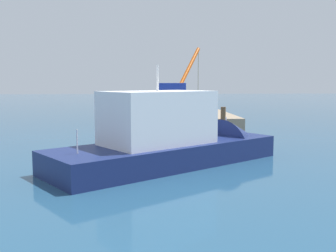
{
  "coord_description": "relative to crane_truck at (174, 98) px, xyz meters",
  "views": [
    {
      "loc": [
        28.84,
        -3.26,
        4.0
      ],
      "look_at": [
        -0.19,
        -1.22,
        0.71
      ],
      "focal_mm": 42.1,
      "sensor_mm": 36.0,
      "label": 1
    }
  ],
  "objects": [
    {
      "name": "piling_far",
      "position": [
        6.09,
        3.1,
        -1.5
      ],
      "size": [
        0.37,
        0.37,
        2.14
      ],
      "primitive_type": "cylinder",
      "color": "brown",
      "rests_on": "ground"
    },
    {
      "name": "crane_truck",
      "position": [
        0.0,
        0.0,
        0.0
      ],
      "size": [
        9.87,
        5.0,
        6.41
      ],
      "color": "navy",
      "rests_on": "dock"
    },
    {
      "name": "ground",
      "position": [
        5.92,
        0.25,
        -2.57
      ],
      "size": [
        200.0,
        200.0,
        0.0
      ],
      "primitive_type": "plane",
      "color": "navy"
    },
    {
      "name": "moored_yacht",
      "position": [
        15.11,
        -0.31,
        -2.01
      ],
      "size": [
        11.01,
        13.44,
        6.52
      ],
      "color": "navy",
      "rests_on": "ground"
    },
    {
      "name": "dock",
      "position": [
        -0.46,
        0.25,
        -1.98
      ],
      "size": [
        11.71,
        9.44,
        1.18
      ],
      "primitive_type": "cube",
      "color": "gray",
      "rests_on": "ground"
    },
    {
      "name": "salvaged_car",
      "position": [
        6.42,
        -1.96,
        -1.89
      ],
      "size": [
        4.13,
        2.29,
        2.91
      ],
      "color": "navy",
      "rests_on": "ground"
    },
    {
      "name": "piling_near",
      "position": [
        5.92,
        -3.0,
        -1.54
      ],
      "size": [
        0.41,
        0.41,
        2.05
      ],
      "primitive_type": "cylinder",
      "color": "brown",
      "rests_on": "ground"
    },
    {
      "name": "dock_worker",
      "position": [
        1.58,
        -2.38,
        -0.5
      ],
      "size": [
        0.34,
        0.34,
        1.73
      ],
      "color": "black",
      "rests_on": "dock"
    },
    {
      "name": "piling_mid",
      "position": [
        6.2,
        0.36,
        -1.43
      ],
      "size": [
        0.36,
        0.36,
        2.27
      ],
      "primitive_type": "cylinder",
      "color": "brown",
      "rests_on": "ground"
    }
  ]
}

